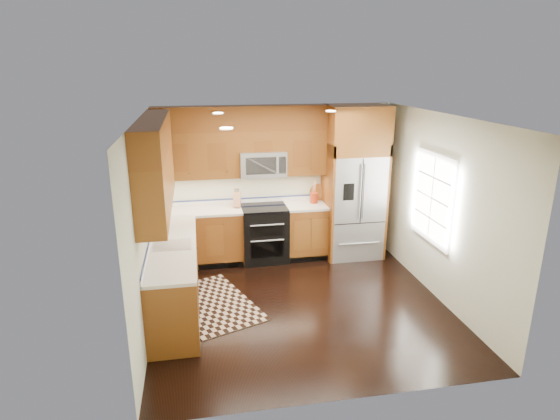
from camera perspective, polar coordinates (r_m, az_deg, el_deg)
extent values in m
plane|color=black|center=(6.72, 2.42, -11.40)|extent=(4.00, 4.00, 0.00)
cube|color=silver|center=(8.09, -0.57, 3.55)|extent=(4.00, 0.02, 2.60)
cube|color=silver|center=(6.09, -16.11, -1.83)|extent=(0.02, 4.00, 2.60)
cube|color=silver|center=(6.91, 18.97, 0.17)|extent=(0.02, 4.00, 2.60)
cube|color=white|center=(7.04, 18.13, 1.41)|extent=(0.04, 1.10, 1.30)
cube|color=white|center=(7.04, 18.06, 1.41)|extent=(0.02, 0.95, 1.15)
cube|color=brown|center=(7.94, -9.59, -3.39)|extent=(1.37, 0.60, 0.90)
cube|color=brown|center=(8.15, 3.21, -2.62)|extent=(0.72, 0.60, 0.90)
cube|color=brown|center=(6.57, -12.70, -8.15)|extent=(0.60, 2.40, 0.90)
cube|color=white|center=(7.83, -4.34, 0.14)|extent=(2.85, 0.62, 0.04)
cube|color=white|center=(6.38, -12.98, -4.33)|extent=(0.62, 2.40, 0.04)
cube|color=brown|center=(7.74, -4.60, 6.85)|extent=(2.85, 0.33, 0.75)
cube|color=brown|center=(6.12, -14.81, 3.50)|extent=(0.33, 2.40, 0.75)
cube|color=brown|center=(7.66, -4.71, 11.08)|extent=(2.85, 0.33, 0.40)
cube|color=brown|center=(6.02, -15.24, 8.82)|extent=(0.33, 2.40, 0.40)
cube|color=black|center=(7.98, -1.92, -2.95)|extent=(0.76, 0.64, 0.92)
cube|color=black|center=(7.83, -1.96, 0.31)|extent=(0.76, 0.60, 0.02)
cube|color=black|center=(7.64, -1.58, -2.63)|extent=(0.55, 0.01, 0.18)
cube|color=black|center=(7.75, -1.56, -4.86)|extent=(0.55, 0.01, 0.28)
cylinder|color=#B2B2B7|center=(7.57, -1.56, -1.85)|extent=(0.55, 0.02, 0.02)
cylinder|color=#B2B2B7|center=(7.66, -1.55, -3.75)|extent=(0.55, 0.02, 0.02)
cube|color=#B2B2B7|center=(7.78, -2.15, 5.70)|extent=(0.76, 0.40, 0.42)
cube|color=black|center=(7.58, -2.31, 5.39)|extent=(0.50, 0.01, 0.28)
cube|color=#B2B2B7|center=(8.16, 8.91, 0.56)|extent=(0.90, 0.74, 1.80)
cube|color=black|center=(7.73, 9.93, 2.26)|extent=(0.01, 0.01, 1.08)
cube|color=black|center=(7.66, 8.39, 2.18)|extent=(0.18, 0.01, 0.28)
cube|color=brown|center=(8.00, 5.76, 1.08)|extent=(0.04, 0.74, 2.00)
cube|color=brown|center=(8.30, 12.01, 1.39)|extent=(0.04, 0.74, 2.00)
cube|color=brown|center=(7.89, 9.36, 9.64)|extent=(0.98, 0.74, 0.80)
cube|color=#B2B2B7|center=(6.37, -13.00, -4.08)|extent=(0.50, 0.42, 0.02)
cylinder|color=#B2B2B7|center=(6.55, -14.75, -2.41)|extent=(0.02, 0.02, 0.28)
torus|color=#B2B2B7|center=(6.43, -14.90, -1.47)|extent=(0.18, 0.02, 0.18)
cube|color=black|center=(6.79, -8.15, -11.19)|extent=(1.47, 1.84, 0.01)
cube|color=tan|center=(7.84, -5.26, 1.26)|extent=(0.14, 0.18, 0.25)
cylinder|color=#A83014|center=(8.07, 4.16, 1.48)|extent=(0.15, 0.15, 0.18)
cylinder|color=brown|center=(8.28, 4.63, 1.31)|extent=(0.37, 0.37, 0.02)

